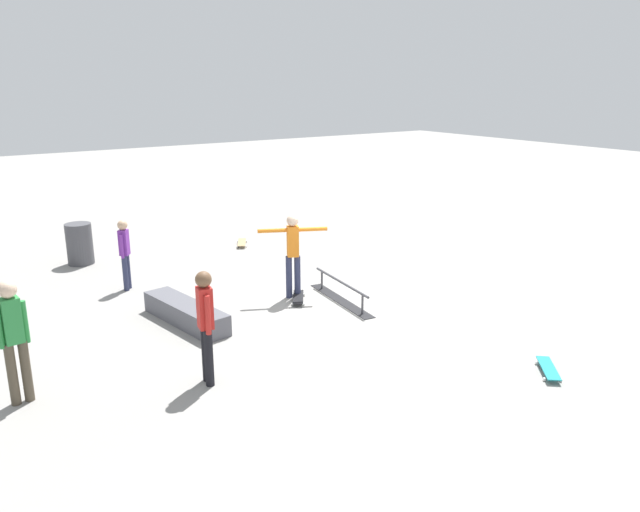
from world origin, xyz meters
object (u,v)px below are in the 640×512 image
grind_rail (341,292)px  skate_ledge (186,313)px  bystander_purple_shirt (125,251)px  trash_bin (80,244)px  bystander_green_shirt (14,335)px  bystander_red_shirt (206,321)px  skateboard_main (298,297)px  skater_main (293,250)px  loose_skateboard_teal (548,368)px  loose_skateboard_natural (242,242)px

grind_rail → skate_ledge: size_ratio=1.05×
bystander_purple_shirt → trash_bin: (2.47, 0.31, -0.35)m
skate_ledge → bystander_purple_shirt: size_ratio=1.43×
bystander_green_shirt → bystander_red_shirt: bearing=153.4°
skateboard_main → bystander_red_shirt: 3.74m
skateboard_main → bystander_purple_shirt: 3.71m
bystander_purple_shirt → bystander_red_shirt: bearing=-147.2°
skate_ledge → grind_rail: bearing=-102.1°
skater_main → trash_bin: bearing=-33.7°
bystander_green_shirt → loose_skateboard_teal: size_ratio=2.36×
grind_rail → skateboard_main: size_ratio=2.84×
skate_ledge → bystander_green_shirt: size_ratio=1.22×
bystander_red_shirt → trash_bin: bearing=-170.3°
bystander_purple_shirt → loose_skateboard_teal: size_ratio=2.01×
bystander_green_shirt → trash_bin: size_ratio=1.79×
skateboard_main → loose_skateboard_teal: 4.95m
bystander_red_shirt → bystander_purple_shirt: (4.76, -0.35, -0.12)m
bystander_green_shirt → loose_skateboard_natural: size_ratio=2.18×
bystander_green_shirt → loose_skateboard_natural: 8.52m
skater_main → loose_skateboard_teal: skater_main is taller
skate_ledge → skater_main: (0.07, -2.31, 0.80)m
loose_skateboard_natural → loose_skateboard_teal: (-9.17, -0.35, 0.00)m
bystander_green_shirt → bystander_purple_shirt: bystander_green_shirt is taller
loose_skateboard_natural → skater_main: bearing=15.5°
loose_skateboard_natural → trash_bin: 3.99m
loose_skateboard_natural → trash_bin: trash_bin is taller
grind_rail → loose_skateboard_teal: bearing=-163.6°
skater_main → bystander_green_shirt: bystander_green_shirt is taller
loose_skateboard_teal → trash_bin: bearing=64.7°
skate_ledge → loose_skateboard_teal: 6.13m
grind_rail → trash_bin: 6.59m
bystander_red_shirt → skater_main: bearing=139.3°
skateboard_main → trash_bin: trash_bin is taller
grind_rail → skater_main: bearing=50.1°
trash_bin → bystander_purple_shirt: bearing=-172.7°
bystander_green_shirt → bystander_purple_shirt: (3.86, -2.67, -0.15)m
skate_ledge → skater_main: bearing=-88.2°
skater_main → bystander_red_shirt: skater_main is taller
trash_bin → loose_skateboard_teal: bearing=-156.5°
loose_skateboard_teal → bystander_purple_shirt: bearing=69.5°
skateboard_main → loose_skateboard_teal: same height
grind_rail → bystander_red_shirt: bearing=122.2°
bystander_purple_shirt → trash_bin: size_ratio=1.52×
grind_rail → skateboard_main: bearing=62.3°
skate_ledge → trash_bin: trash_bin is taller
skate_ledge → bystander_red_shirt: 2.54m
bystander_green_shirt → loose_skateboard_teal: bearing=147.1°
skateboard_main → loose_skateboard_natural: 4.54m
skateboard_main → bystander_red_shirt: bystander_red_shirt is taller
bystander_green_shirt → loose_skateboard_natural: bearing=-143.0°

